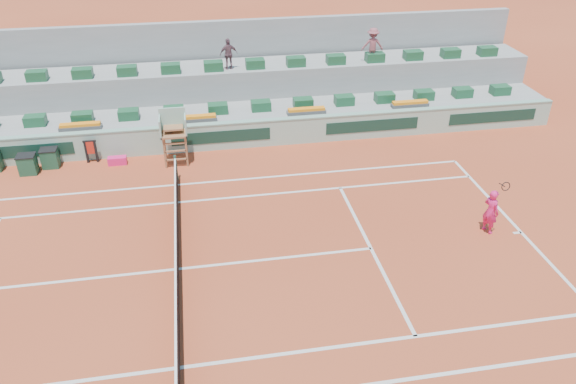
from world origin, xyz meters
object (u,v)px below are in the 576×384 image
object	(u,v)px
umpire_chair	(173,129)
player_bag	(117,161)
tennis_player	(491,211)
drink_cooler_a	(50,158)

from	to	relation	value
umpire_chair	player_bag	bearing A→B (deg)	174.42
player_bag	umpire_chair	world-z (taller)	umpire_chair
player_bag	tennis_player	xyz separation A→B (m)	(13.24, -7.46, 0.67)
drink_cooler_a	umpire_chair	bearing A→B (deg)	-5.24
player_bag	umpire_chair	xyz separation A→B (m)	(2.51, -0.25, 1.37)
player_bag	umpire_chair	size ratio (longest dim) A/B	0.32
umpire_chair	tennis_player	xyz separation A→B (m)	(10.72, -7.21, -0.70)
player_bag	drink_cooler_a	world-z (taller)	drink_cooler_a
tennis_player	umpire_chair	bearing A→B (deg)	146.07
player_bag	umpire_chair	distance (m)	2.87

